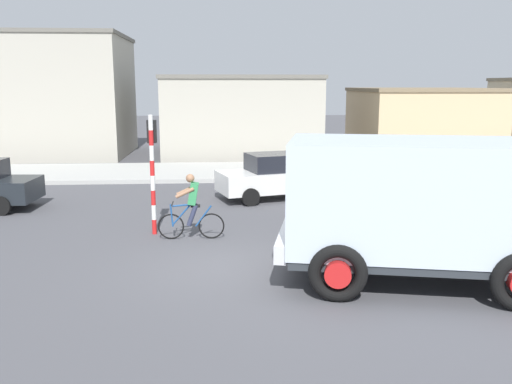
# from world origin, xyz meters

# --- Properties ---
(ground_plane) EXTENTS (120.00, 120.00, 0.00)m
(ground_plane) POSITION_xyz_m (0.00, 0.00, 0.00)
(ground_plane) COLOR #4C4C51
(sidewalk_far) EXTENTS (80.00, 5.00, 0.16)m
(sidewalk_far) POSITION_xyz_m (0.00, 13.11, 0.08)
(sidewalk_far) COLOR #ADADA8
(sidewalk_far) RESTS_ON ground
(truck_foreground) EXTENTS (5.81, 3.64, 2.90)m
(truck_foreground) POSITION_xyz_m (3.80, -1.16, 1.67)
(truck_foreground) COLOR silver
(truck_foreground) RESTS_ON ground
(cyclist) EXTENTS (1.73, 0.50, 1.72)m
(cyclist) POSITION_xyz_m (-0.91, 2.36, 0.86)
(cyclist) COLOR black
(cyclist) RESTS_ON ground
(traffic_light_pole) EXTENTS (0.24, 0.43, 3.20)m
(traffic_light_pole) POSITION_xyz_m (-1.94, 2.99, 2.07)
(traffic_light_pole) COLOR red
(traffic_light_pole) RESTS_ON ground
(car_red_near) EXTENTS (4.30, 2.66, 1.60)m
(car_red_near) POSITION_xyz_m (6.59, 5.09, 0.82)
(car_red_near) COLOR #1E2328
(car_red_near) RESTS_ON ground
(car_white_mid) EXTENTS (4.32, 2.75, 1.60)m
(car_white_mid) POSITION_xyz_m (1.84, 7.38, 0.82)
(car_white_mid) COLOR white
(car_white_mid) RESTS_ON ground
(building_corner_left) EXTENTS (9.13, 7.35, 6.67)m
(building_corner_left) POSITION_xyz_m (-9.85, 20.43, 3.34)
(building_corner_left) COLOR #B2AD9E
(building_corner_left) RESTS_ON ground
(building_mid_block) EXTENTS (8.59, 7.58, 4.45)m
(building_mid_block) POSITION_xyz_m (1.07, 20.08, 2.23)
(building_mid_block) COLOR #B2AD9E
(building_mid_block) RESTS_ON ground
(building_corner_right) EXTENTS (7.45, 7.82, 3.76)m
(building_corner_right) POSITION_xyz_m (11.90, 20.84, 1.88)
(building_corner_right) COLOR #D1B284
(building_corner_right) RESTS_ON ground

